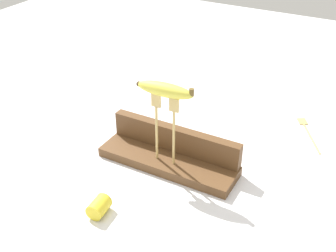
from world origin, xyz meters
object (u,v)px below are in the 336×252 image
fork_stand_center (165,124)px  banana_raised_center (165,90)px  banana_chunk_near (99,206)px  fork_fallen_near (307,130)px

fork_stand_center → banana_raised_center: size_ratio=1.25×
banana_raised_center → banana_chunk_near: size_ratio=2.66×
banana_raised_center → fork_fallen_near: banana_raised_center is taller
fork_stand_center → banana_raised_center: 0.10m
fork_stand_center → banana_chunk_near: size_ratio=3.32×
fork_stand_center → banana_raised_center: bearing=-177.3°
banana_raised_center → banana_chunk_near: (-0.05, -0.23, -0.22)m
banana_chunk_near → fork_stand_center: bearing=77.3°
fork_fallen_near → banana_chunk_near: size_ratio=3.05×
fork_stand_center → banana_raised_center: (-0.00, -0.00, 0.10)m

